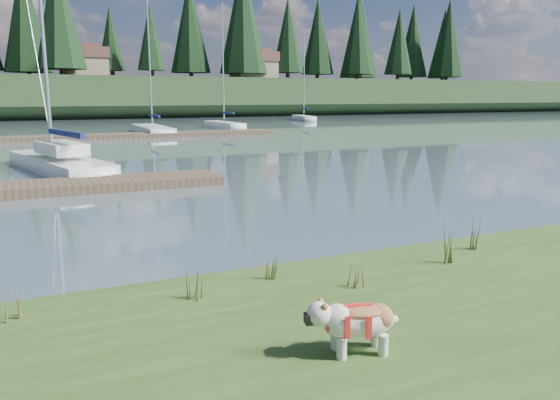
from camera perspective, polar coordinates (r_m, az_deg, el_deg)
name	(u,v)px	position (r m, az deg, el deg)	size (l,w,h in m)	color
ground	(57,140)	(39.10, -22.29, 5.81)	(200.00, 200.00, 0.00)	slate
ridge	(38,98)	(81.97, -24.00, 9.70)	(200.00, 20.00, 5.00)	#1E3017
bulldog	(357,319)	(5.72, 8.05, -12.24)	(0.98, 0.53, 0.57)	silver
sailboat_main	(53,159)	(23.54, -22.61, 3.94)	(3.84, 8.96, 12.67)	white
dock_far	(88,137)	(39.23, -19.38, 6.24)	(26.00, 2.20, 0.30)	#4C3D2C
sailboat_bg_3	(151,129)	(44.33, -13.38, 7.25)	(1.99, 9.33, 13.51)	white
sailboat_bg_4	(222,124)	(49.89, -6.13, 7.87)	(1.83, 7.41, 10.89)	white
sailboat_bg_5	(302,118)	(64.56, 2.36, 8.60)	(2.82, 7.04, 10.00)	white
weed_0	(195,280)	(7.21, -8.92, -8.28)	(0.17, 0.14, 0.58)	#475B23
weed_1	(273,264)	(7.86, -0.70, -6.73)	(0.17, 0.14, 0.51)	#475B23
weed_2	(447,244)	(8.93, 17.07, -4.46)	(0.17, 0.14, 0.72)	#475B23
weed_3	(15,302)	(7.23, -25.99, -9.56)	(0.17, 0.14, 0.49)	#475B23
weed_4	(357,276)	(7.62, 8.01, -7.90)	(0.17, 0.14, 0.36)	#475B23
weed_5	(475,236)	(9.89, 19.68, -3.52)	(0.17, 0.14, 0.57)	#475B23
mud_lip	(180,298)	(8.10, -10.44, -10.07)	(60.00, 0.50, 0.14)	#33281C
conifer_4	(58,11)	(75.78, -22.15, 17.86)	(6.16, 6.16, 15.10)	#382619
conifer_5	(151,37)	(81.10, -13.37, 16.23)	(3.96, 3.96, 10.35)	#382619
conifer_6	(243,17)	(83.26, -3.90, 18.54)	(7.04, 7.04, 17.00)	#382619
conifer_7	(318,36)	(91.64, 3.96, 16.71)	(5.28, 5.28, 13.20)	#382619
conifer_8	(399,42)	(95.23, 12.32, 15.86)	(4.62, 4.62, 11.77)	#382619
conifer_9	(448,38)	(105.86, 17.17, 15.85)	(5.94, 5.94, 14.62)	#382619
house_1	(83,62)	(80.45, -19.86, 13.42)	(6.30, 5.30, 4.65)	gray
house_2	(254,65)	(84.30, -2.78, 13.90)	(6.30, 5.30, 4.65)	gray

